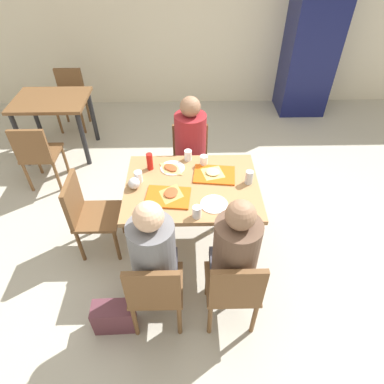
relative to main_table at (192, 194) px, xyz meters
name	(u,v)px	position (x,y,z in m)	size (l,w,h in m)	color
ground_plane	(192,244)	(0.00, 0.00, -0.69)	(10.00, 10.00, 0.02)	#B2AD9E
back_wall	(187,11)	(0.00, 3.20, 0.72)	(10.00, 0.10, 2.80)	beige
main_table	(192,194)	(0.00, 0.00, 0.00)	(1.15, 0.88, 0.78)	#9E7247
chair_near_left	(155,290)	(-0.29, -0.82, -0.19)	(0.40, 0.40, 0.83)	brown
chair_near_right	(234,289)	(0.29, -0.82, -0.19)	(0.40, 0.40, 0.83)	brown
chair_far_side	(190,157)	(0.00, 0.82, -0.19)	(0.40, 0.40, 0.83)	brown
chair_left_end	(87,211)	(-0.96, 0.00, -0.19)	(0.40, 0.40, 0.83)	brown
person_in_red	(154,254)	(-0.29, -0.68, 0.05)	(0.32, 0.42, 1.24)	#383842
person_in_brown_jacket	(234,252)	(0.29, -0.68, 0.05)	(0.32, 0.42, 1.24)	#383842
person_far_side	(190,145)	(0.00, 0.68, 0.05)	(0.32, 0.42, 1.24)	#383842
tray_red_near	(168,197)	(-0.20, -0.15, 0.11)	(0.36, 0.26, 0.02)	#D85914
tray_red_far	(214,175)	(0.20, 0.13, 0.11)	(0.36, 0.26, 0.02)	#D85914
paper_plate_center	(173,168)	(-0.17, 0.24, 0.11)	(0.22, 0.22, 0.01)	white
paper_plate_near_edge	(214,204)	(0.17, -0.24, 0.11)	(0.22, 0.22, 0.01)	white
pizza_slice_a	(171,193)	(-0.17, -0.12, 0.13)	(0.21, 0.23, 0.02)	#C68C47
pizza_slice_b	(213,172)	(0.19, 0.14, 0.13)	(0.24, 0.24, 0.02)	#DBAD60
pizza_slice_c	(171,168)	(-0.19, 0.22, 0.12)	(0.23, 0.22, 0.02)	#DBAD60
plastic_cup_a	(188,155)	(-0.03, 0.37, 0.15)	(0.07, 0.07, 0.10)	white
plastic_cup_b	(197,212)	(0.03, -0.37, 0.15)	(0.07, 0.07, 0.10)	white
plastic_cup_c	(139,177)	(-0.46, 0.07, 0.15)	(0.07, 0.07, 0.10)	white
plastic_cup_d	(204,161)	(0.11, 0.29, 0.15)	(0.07, 0.07, 0.10)	white
soda_can	(249,177)	(0.49, 0.02, 0.16)	(0.07, 0.07, 0.12)	#B7BCC6
condiment_bottle	(150,161)	(-0.37, 0.24, 0.18)	(0.06, 0.06, 0.16)	red
foil_bundle	(134,183)	(-0.49, -0.02, 0.15)	(0.10, 0.10, 0.10)	silver
handbag	(114,317)	(-0.64, -0.84, -0.54)	(0.32, 0.16, 0.28)	#592D38
drink_fridge	(310,50)	(1.81, 2.85, 0.27)	(0.70, 0.60, 1.90)	#14194C
background_table	(53,109)	(-1.71, 1.68, -0.03)	(0.90, 0.70, 0.78)	brown
background_chair_near	(38,153)	(-1.71, 0.95, -0.19)	(0.40, 0.40, 0.83)	brown
background_chair_far	(71,95)	(-1.71, 2.42, -0.19)	(0.40, 0.40, 0.83)	brown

